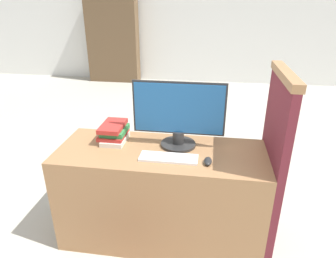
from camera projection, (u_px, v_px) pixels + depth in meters
wall_back at (200, 15)px, 6.20m from camera, size 12.00×0.06×2.80m
desk at (161, 195)px, 2.27m from camera, size 1.49×0.58×0.75m
carrel_divider at (271, 166)px, 2.06m from camera, size 0.07×0.64×1.34m
monitor at (179, 115)px, 2.10m from camera, size 0.65×0.25×0.48m
keyboard at (169, 158)px, 2.01m from camera, size 0.39×0.13×0.02m
mouse at (208, 161)px, 1.95m from camera, size 0.05×0.10×0.03m
book_stack at (114, 132)px, 2.24m from camera, size 0.19×0.27×0.13m
bookshelf_far at (113, 39)px, 6.44m from camera, size 1.09×0.32×1.80m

